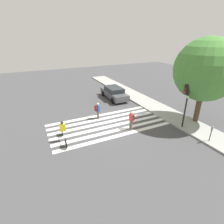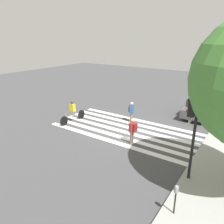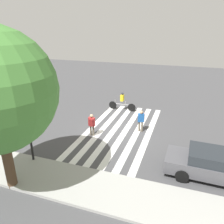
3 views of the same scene
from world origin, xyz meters
name	(u,v)px [view 1 (image 1 of 3)]	position (x,y,z in m)	size (l,w,h in m)	color
ground_plane	(108,124)	(0.00, 0.00, 0.00)	(60.00, 60.00, 0.00)	#444447
sidewalk_curb	(164,111)	(0.00, 6.25, 0.07)	(36.00, 2.50, 0.14)	#9E9E99
crosswalk_stripes	(108,124)	(0.00, 0.00, 0.00)	(4.55, 10.00, 0.01)	white
traffic_light	(186,96)	(3.35, 5.16, 2.85)	(0.60, 0.50, 4.07)	black
parking_meter	(212,130)	(5.75, 5.46, 0.99)	(0.15, 0.15, 1.33)	black
street_tree	(206,70)	(2.98, 7.28, 4.61)	(5.04, 5.04, 7.15)	#4C3826
pedestrian_adult_tall_backpack	(98,110)	(-1.45, -0.35, 0.92)	(0.47, 0.44, 1.58)	#6B6051
pedestrian_child_with_backpack	(131,119)	(1.54, 1.43, 0.92)	(0.46, 0.40, 1.57)	#6B6051
cyclist_mid_street	(63,131)	(1.01, -3.98, 0.87)	(2.48, 0.41, 1.65)	black
car_parked_dark_suv	(114,93)	(-5.94, 3.57, 0.74)	(4.76, 2.02, 1.44)	#4C4C51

